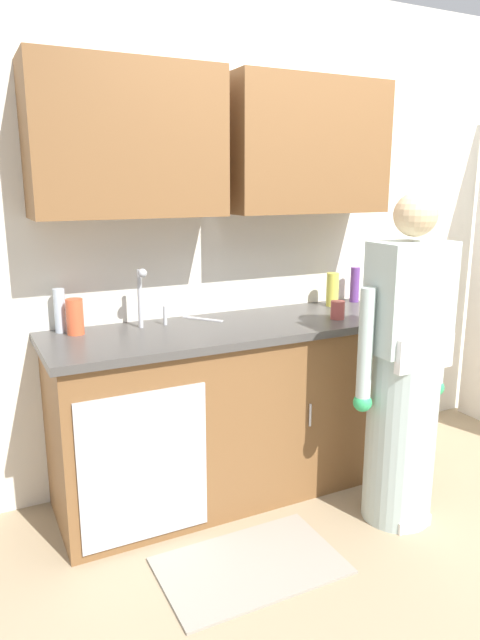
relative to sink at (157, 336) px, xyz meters
The scene contains 14 objects.
ground_plane 1.51m from the sink, 36.17° to the right, with size 9.00×9.00×0.00m, color #998466.
kitchen_wall_with_uppers 1.04m from the sink, 19.15° to the left, with size 4.80×0.44×2.70m.
counter_cabinet 0.63m from the sink, ahead, with size 1.90×0.62×0.90m.
countertop 0.42m from the sink, ahead, with size 1.96×0.66×0.04m, color #474442.
sink is the anchor object (origin of this frame).
person_at_sink 1.23m from the sink, 31.28° to the right, with size 0.55×0.34×1.62m.
floor_mat 1.14m from the sink, 74.71° to the right, with size 0.80×0.50×0.01m, color gray.
bottle_water_short 0.41m from the sink, 156.74° to the left, with size 0.08×0.08×0.18m, color #E05933.
bottle_cleaner_spray 0.49m from the sink, 151.35° to the left, with size 0.06×0.06×0.22m, color silver.
bottle_soap 1.36m from the sink, ahead, with size 0.06×0.06×0.22m, color #66388C.
bottle_water_tall 1.16m from the sink, ahead, with size 0.07×0.07×0.20m, color #D8D14C.
cup_by_sink 0.99m from the sink, ahead, with size 0.08×0.08×0.10m, color #B24C47.
knife_on_counter 0.36m from the sink, 28.27° to the left, with size 0.24×0.02×0.01m, color silver.
sponge 1.26m from the sink, ahead, with size 0.11×0.07×0.03m, color #4CBF4C.
Camera 1 is at (-1.82, -1.92, 1.66)m, focal length 32.19 mm.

